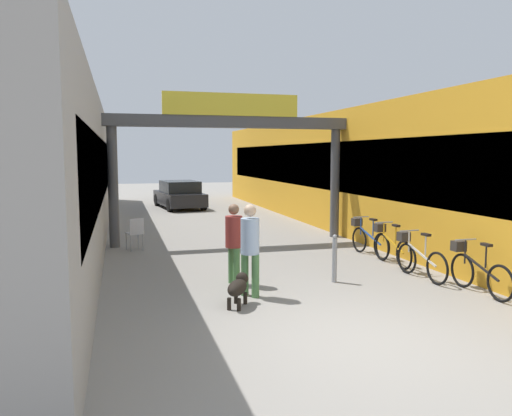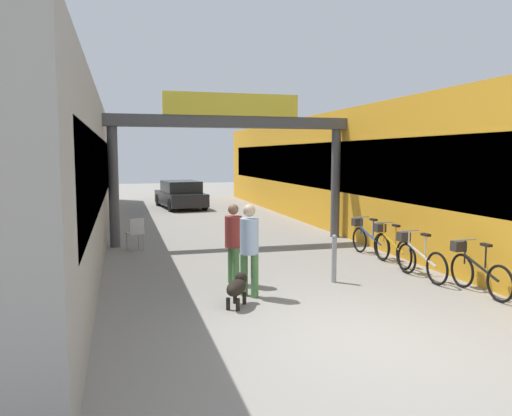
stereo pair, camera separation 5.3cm
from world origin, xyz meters
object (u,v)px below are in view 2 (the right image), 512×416
(bicycle_black_nearest, at_px, (476,270))
(bicycle_blue_farthest, at_px, (368,238))
(bicycle_orange_third, at_px, (391,246))
(bicycle_silver_second, at_px, (418,257))
(pedestrian_companion, at_px, (233,239))
(pedestrian_with_dog, at_px, (249,244))
(parked_car_black, at_px, (181,195))
(bollard_post_metal, at_px, (334,258))
(dog_on_leash, at_px, (237,287))
(cafe_chair_aluminium_nearer, at_px, (136,231))

(bicycle_black_nearest, distance_m, bicycle_blue_farthest, 3.76)
(bicycle_blue_farthest, bearing_deg, bicycle_orange_third, -89.66)
(bicycle_silver_second, bearing_deg, bicycle_blue_farthest, 87.10)
(pedestrian_companion, bearing_deg, bicycle_black_nearest, -23.05)
(pedestrian_with_dog, distance_m, parked_car_black, 15.65)
(pedestrian_with_dog, bearing_deg, bicycle_blue_farthest, 36.24)
(bicycle_orange_third, relative_size, bollard_post_metal, 1.72)
(pedestrian_with_dog, bearing_deg, dog_on_leash, -123.61)
(bicycle_black_nearest, bearing_deg, bicycle_orange_third, 95.59)
(dog_on_leash, xyz_separation_m, bicycle_silver_second, (4.12, 0.93, 0.10))
(bicycle_blue_farthest, bearing_deg, pedestrian_companion, -154.07)
(pedestrian_companion, bearing_deg, parked_car_black, 87.48)
(bicycle_black_nearest, xyz_separation_m, bollard_post_metal, (-2.24, 1.43, 0.06))
(dog_on_leash, height_order, parked_car_black, parked_car_black)
(pedestrian_with_dog, height_order, bicycle_black_nearest, pedestrian_with_dog)
(pedestrian_with_dog, bearing_deg, cafe_chair_aluminium_nearer, 110.32)
(dog_on_leash, bearing_deg, bicycle_orange_third, 28.09)
(pedestrian_with_dog, distance_m, bicycle_black_nearest, 4.29)
(bicycle_silver_second, height_order, bollard_post_metal, bollard_post_metal)
(bicycle_blue_farthest, distance_m, cafe_chair_aluminium_nearer, 6.17)
(cafe_chair_aluminium_nearer, bearing_deg, pedestrian_with_dog, -69.68)
(pedestrian_companion, bearing_deg, dog_on_leash, -100.03)
(bicycle_black_nearest, height_order, bicycle_silver_second, same)
(pedestrian_with_dog, xyz_separation_m, bicycle_orange_third, (3.90, 1.75, -0.53))
(bicycle_black_nearest, height_order, parked_car_black, parked_car_black)
(dog_on_leash, distance_m, parked_car_black, 16.19)
(bicycle_orange_third, bearing_deg, bicycle_black_nearest, -84.41)
(bicycle_silver_second, height_order, cafe_chair_aluminium_nearer, bicycle_silver_second)
(bicycle_black_nearest, bearing_deg, bollard_post_metal, 147.46)
(dog_on_leash, relative_size, parked_car_black, 0.18)
(pedestrian_companion, height_order, bicycle_orange_third, pedestrian_companion)
(pedestrian_with_dog, relative_size, parked_car_black, 0.41)
(parked_car_black, bearing_deg, bicycle_blue_farthest, -75.36)
(cafe_chair_aluminium_nearer, xyz_separation_m, parked_car_black, (2.43, 10.58, 0.10))
(pedestrian_companion, height_order, bicycle_blue_farthest, pedestrian_companion)
(bicycle_silver_second, height_order, bicycle_orange_third, same)
(cafe_chair_aluminium_nearer, bearing_deg, bicycle_orange_third, -29.80)
(bicycle_blue_farthest, relative_size, bollard_post_metal, 1.72)
(bicycle_blue_farthest, height_order, bollard_post_metal, bollard_post_metal)
(pedestrian_companion, relative_size, parked_car_black, 0.39)
(bicycle_black_nearest, height_order, bollard_post_metal, bollard_post_metal)
(pedestrian_companion, relative_size, bicycle_blue_farthest, 0.96)
(dog_on_leash, xyz_separation_m, bicycle_black_nearest, (4.51, -0.37, 0.10))
(bicycle_orange_third, xyz_separation_m, parked_car_black, (-3.34, 13.89, 0.21))
(pedestrian_with_dog, height_order, cafe_chair_aluminium_nearer, pedestrian_with_dog)
(bicycle_black_nearest, bearing_deg, pedestrian_with_dog, 167.90)
(bicycle_blue_farthest, distance_m, parked_car_black, 13.21)
(pedestrian_companion, height_order, bicycle_black_nearest, pedestrian_companion)
(pedestrian_with_dog, relative_size, bicycle_black_nearest, 1.00)
(pedestrian_with_dog, xyz_separation_m, cafe_chair_aluminium_nearer, (-1.87, 5.06, -0.43))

